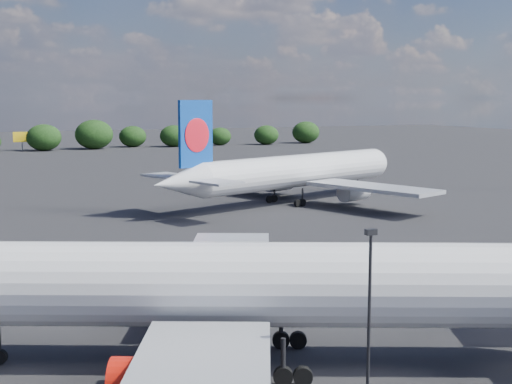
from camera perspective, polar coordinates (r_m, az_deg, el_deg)
name	(u,v)px	position (r m, az deg, el deg)	size (l,w,h in m)	color
ground	(7,214)	(100.79, -19.31, -1.68)	(500.00, 500.00, 0.00)	black
qantas_airliner	(277,287)	(40.96, 1.71, -7.61)	(44.84, 43.21, 15.35)	silver
china_southern_airliner	(290,173)	(103.84, 2.71, 1.56)	(44.83, 43.11, 15.13)	silver
apron_lamp_post	(369,310)	(35.19, 9.05, -9.31)	(0.55, 0.30, 9.19)	black
billboard_yellow	(22,137)	(222.45, -18.23, 4.18)	(5.00, 0.30, 5.50)	yellow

